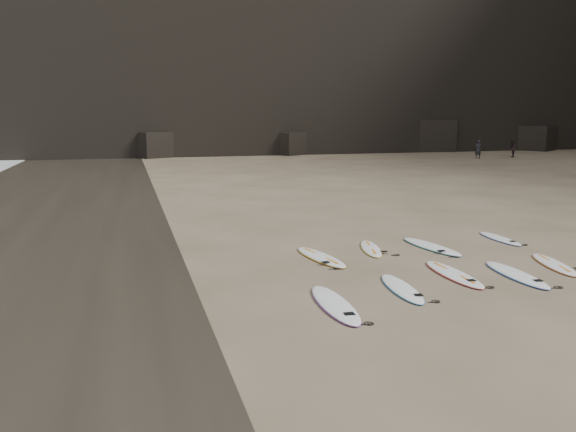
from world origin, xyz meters
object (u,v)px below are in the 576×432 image
at_px(surfboard_0, 335,304).
at_px(surfboard_5, 321,257).
at_px(surfboard_2, 453,274).
at_px(person_a, 478,149).
at_px(surfboard_8, 500,238).
at_px(person_b, 512,148).
at_px(surfboard_4, 554,264).
at_px(surfboard_7, 431,246).
at_px(surfboard_6, 371,248).
at_px(surfboard_3, 516,274).
at_px(surfboard_1, 402,288).

relative_size(surfboard_0, surfboard_5, 1.02).
xyz_separation_m(surfboard_2, person_a, (24.35, 34.32, 0.85)).
height_order(surfboard_8, person_b, person_b).
distance_m(surfboard_4, person_b, 43.14).
bearing_deg(surfboard_7, surfboard_4, -60.39).
bearing_deg(person_b, surfboard_5, -5.30).
bearing_deg(surfboard_8, surfboard_4, -98.93).
distance_m(surfboard_6, person_a, 40.04).
bearing_deg(surfboard_0, surfboard_3, 11.43).
bearing_deg(surfboard_8, surfboard_7, -169.06).
relative_size(surfboard_7, person_b, 1.59).
bearing_deg(surfboard_2, surfboard_0, -158.37).
height_order(surfboard_1, surfboard_2, surfboard_2).
xyz_separation_m(surfboard_2, surfboard_8, (3.90, 3.36, -0.01)).
xyz_separation_m(surfboard_6, person_a, (25.23, 31.08, 0.85)).
distance_m(surfboard_4, surfboard_5, 6.52).
bearing_deg(surfboard_4, person_a, 74.41).
bearing_deg(surfboard_0, surfboard_7, 43.48).
height_order(surfboard_2, person_a, person_a).
xyz_separation_m(surfboard_0, surfboard_1, (1.96, 0.64, -0.01)).
bearing_deg(person_a, surfboard_4, 65.27).
height_order(surfboard_4, person_b, person_b).
bearing_deg(surfboard_8, surfboard_3, -118.97).
xyz_separation_m(person_a, person_b, (4.29, 0.62, -0.03)).
bearing_deg(surfboard_4, surfboard_1, -154.97).
bearing_deg(surfboard_6, surfboard_3, -41.95).
xyz_separation_m(surfboard_7, person_a, (23.29, 31.38, 0.84)).
bearing_deg(surfboard_5, surfboard_6, 8.40).
height_order(surfboard_3, surfboard_4, surfboard_3).
bearing_deg(surfboard_8, surfboard_5, -171.38).
height_order(surfboard_2, surfboard_7, surfboard_7).
bearing_deg(surfboard_6, surfboard_4, -22.55).
distance_m(surfboard_5, person_a, 41.69).
distance_m(surfboard_3, surfboard_8, 4.51).
bearing_deg(surfboard_8, surfboard_0, -146.12).
relative_size(surfboard_1, surfboard_7, 0.87).
bearing_deg(surfboard_1, surfboard_3, 10.65).
distance_m(surfboard_1, surfboard_2, 2.01).
bearing_deg(surfboard_7, surfboard_5, 176.67).
height_order(surfboard_4, surfboard_5, surfboard_5).
xyz_separation_m(surfboard_3, person_a, (22.80, 34.81, 0.85)).
bearing_deg(surfboard_3, surfboard_5, 148.51).
height_order(surfboard_6, surfboard_8, same).
bearing_deg(person_a, surfboard_7, 60.34).
height_order(surfboard_0, person_b, person_b).
bearing_deg(surfboard_5, surfboard_1, -84.79).
bearing_deg(surfboard_5, person_b, 36.48).
height_order(surfboard_4, person_a, person_a).
relative_size(surfboard_4, surfboard_6, 1.09).
bearing_deg(surfboard_5, person_a, 40.11).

